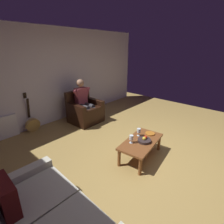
% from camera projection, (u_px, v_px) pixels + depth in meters
% --- Properties ---
extents(ground_plane, '(7.57, 7.57, 0.00)m').
position_uv_depth(ground_plane, '(157.00, 156.00, 3.46)').
color(ground_plane, '#9F8145').
extents(wall_back, '(6.27, 0.06, 2.62)m').
position_uv_depth(wall_back, '(63.00, 75.00, 4.97)').
color(wall_back, silver).
rests_on(wall_back, ground).
extents(armchair, '(0.84, 0.79, 0.91)m').
position_uv_depth(armchair, '(85.00, 111.00, 4.96)').
color(armchair, black).
rests_on(armchair, ground).
extents(person_seated, '(0.60, 0.57, 1.25)m').
position_uv_depth(person_seated, '(84.00, 100.00, 4.84)').
color(person_seated, '#8C3944').
rests_on(person_seated, ground).
extents(coffee_table, '(1.09, 0.66, 0.38)m').
position_uv_depth(coffee_table, '(141.00, 143.00, 3.30)').
color(coffee_table, brown).
rests_on(coffee_table, ground).
extents(guitar, '(0.36, 0.28, 1.03)m').
position_uv_depth(guitar, '(32.00, 123.00, 4.40)').
color(guitar, '#AD8945').
rests_on(guitar, ground).
extents(radiator, '(0.68, 0.06, 0.56)m').
position_uv_depth(radiator, '(3.00, 128.00, 4.01)').
color(radiator, white).
rests_on(radiator, ground).
extents(wine_glass_near, '(0.08, 0.08, 0.16)m').
position_uv_depth(wine_glass_near, '(131.00, 138.00, 3.18)').
color(wine_glass_near, silver).
rests_on(wine_glass_near, coffee_table).
extents(wine_glass_far, '(0.08, 0.08, 0.16)m').
position_uv_depth(wine_glass_far, '(139.00, 131.00, 3.43)').
color(wine_glass_far, silver).
rests_on(wine_glass_far, coffee_table).
extents(fruit_bowl, '(0.26, 0.26, 0.11)m').
position_uv_depth(fruit_bowl, '(144.00, 140.00, 3.24)').
color(fruit_bowl, '#2F2425').
rests_on(fruit_bowl, coffee_table).
extents(decorative_dish, '(0.20, 0.20, 0.02)m').
position_uv_depth(decorative_dish, '(150.00, 134.00, 3.53)').
color(decorative_dish, '#AF6622').
rests_on(decorative_dish, coffee_table).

